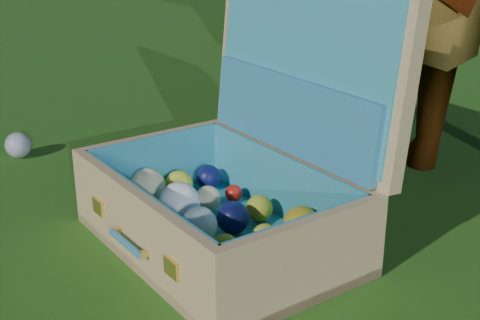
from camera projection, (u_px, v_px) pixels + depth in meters
The scene contains 3 objects.
ground at pixel (196, 228), 1.57m from camera, with size 60.00×60.00×0.00m, color #215114.
stray_ball at pixel (18, 145), 2.00m from camera, with size 0.08×0.08×0.08m, color teal.
suitcase at pixel (245, 170), 1.48m from camera, with size 0.72×0.63×0.59m.
Camera 1 is at (0.95, -1.04, 0.72)m, focal length 50.00 mm.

